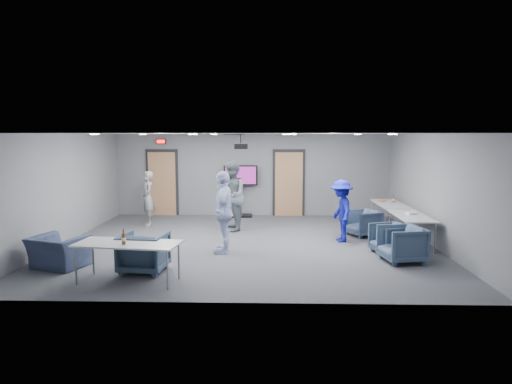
{
  "coord_description": "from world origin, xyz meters",
  "views": [
    {
      "loc": [
        0.53,
        -11.01,
        2.68
      ],
      "look_at": [
        0.21,
        0.69,
        1.2
      ],
      "focal_mm": 32.0,
      "sensor_mm": 36.0,
      "label": 1
    }
  ],
  "objects_px": {
    "table_right_a": "(390,205)",
    "bottle_right": "(394,199)",
    "tv_stand": "(241,188)",
    "chair_right_c": "(402,244)",
    "projector": "(241,146)",
    "person_d": "(341,211)",
    "bottle_front": "(124,239)",
    "person_b": "(232,196)",
    "person_a": "(148,198)",
    "table_front_left": "(128,245)",
    "chair_front_b": "(58,252)",
    "chair_right_a": "(363,223)",
    "chair_right_b": "(390,239)",
    "chair_front_a": "(144,252)",
    "person_c": "(224,212)",
    "table_right_b": "(411,217)"
  },
  "relations": [
    {
      "from": "person_b",
      "to": "chair_right_b",
      "type": "relative_size",
      "value": 2.61
    },
    {
      "from": "projector",
      "to": "chair_right_b",
      "type": "bearing_deg",
      "value": -18.82
    },
    {
      "from": "bottle_right",
      "to": "person_b",
      "type": "bearing_deg",
      "value": -172.65
    },
    {
      "from": "person_a",
      "to": "bottle_front",
      "type": "height_order",
      "value": "person_a"
    },
    {
      "from": "table_right_b",
      "to": "bottle_right",
      "type": "distance_m",
      "value": 2.13
    },
    {
      "from": "table_right_a",
      "to": "tv_stand",
      "type": "xyz_separation_m",
      "value": [
        -4.38,
        1.85,
        0.27
      ]
    },
    {
      "from": "chair_right_a",
      "to": "table_right_b",
      "type": "xyz_separation_m",
      "value": [
        0.96,
        -0.96,
        0.34
      ]
    },
    {
      "from": "person_d",
      "to": "table_right_b",
      "type": "height_order",
      "value": "person_d"
    },
    {
      "from": "table_right_b",
      "to": "chair_right_b",
      "type": "bearing_deg",
      "value": 140.47
    },
    {
      "from": "chair_right_c",
      "to": "projector",
      "type": "height_order",
      "value": "projector"
    },
    {
      "from": "person_b",
      "to": "tv_stand",
      "type": "bearing_deg",
      "value": 166.71
    },
    {
      "from": "person_c",
      "to": "person_a",
      "type": "bearing_deg",
      "value": -140.3
    },
    {
      "from": "chair_right_a",
      "to": "table_right_a",
      "type": "distance_m",
      "value": 1.38
    },
    {
      "from": "person_d",
      "to": "chair_front_a",
      "type": "bearing_deg",
      "value": -61.78
    },
    {
      "from": "tv_stand",
      "to": "chair_right_b",
      "type": "bearing_deg",
      "value": -51.49
    },
    {
      "from": "chair_right_c",
      "to": "chair_right_a",
      "type": "bearing_deg",
      "value": 177.17
    },
    {
      "from": "chair_right_a",
      "to": "projector",
      "type": "distance_m",
      "value": 3.94
    },
    {
      "from": "person_b",
      "to": "projector",
      "type": "distance_m",
      "value": 2.22
    },
    {
      "from": "person_c",
      "to": "bottle_front",
      "type": "distance_m",
      "value": 2.78
    },
    {
      "from": "chair_right_a",
      "to": "bottle_front",
      "type": "distance_m",
      "value": 6.54
    },
    {
      "from": "chair_front_b",
      "to": "table_front_left",
      "type": "height_order",
      "value": "table_front_left"
    },
    {
      "from": "person_c",
      "to": "chair_right_b",
      "type": "xyz_separation_m",
      "value": [
        3.78,
        -0.03,
        -0.59
      ]
    },
    {
      "from": "chair_right_a",
      "to": "table_front_left",
      "type": "bearing_deg",
      "value": -76.43
    },
    {
      "from": "table_front_left",
      "to": "person_a",
      "type": "bearing_deg",
      "value": 108.2
    },
    {
      "from": "person_a",
      "to": "person_d",
      "type": "distance_m",
      "value": 5.72
    },
    {
      "from": "person_d",
      "to": "chair_right_c",
      "type": "bearing_deg",
      "value": 24.4
    },
    {
      "from": "person_a",
      "to": "chair_front_a",
      "type": "xyz_separation_m",
      "value": [
        1.14,
        -4.63,
        -0.41
      ]
    },
    {
      "from": "bottle_front",
      "to": "bottle_right",
      "type": "relative_size",
      "value": 1.2
    },
    {
      "from": "chair_right_b",
      "to": "chair_front_b",
      "type": "relative_size",
      "value": 0.75
    },
    {
      "from": "person_b",
      "to": "chair_front_b",
      "type": "bearing_deg",
      "value": -51.46
    },
    {
      "from": "chair_right_b",
      "to": "table_right_a",
      "type": "height_order",
      "value": "table_right_a"
    },
    {
      "from": "person_d",
      "to": "chair_right_b",
      "type": "height_order",
      "value": "person_d"
    },
    {
      "from": "bottle_front",
      "to": "table_front_left",
      "type": "bearing_deg",
      "value": 76.29
    },
    {
      "from": "person_a",
      "to": "table_front_left",
      "type": "bearing_deg",
      "value": -13.49
    },
    {
      "from": "chair_right_a",
      "to": "bottle_right",
      "type": "distance_m",
      "value": 1.67
    },
    {
      "from": "bottle_right",
      "to": "tv_stand",
      "type": "distance_m",
      "value": 4.81
    },
    {
      "from": "chair_front_a",
      "to": "person_b",
      "type": "bearing_deg",
      "value": -104.2
    },
    {
      "from": "chair_right_a",
      "to": "tv_stand",
      "type": "height_order",
      "value": "tv_stand"
    },
    {
      "from": "table_right_a",
      "to": "bottle_right",
      "type": "xyz_separation_m",
      "value": [
        0.15,
        0.22,
        0.13
      ]
    },
    {
      "from": "table_front_left",
      "to": "bottle_front",
      "type": "relative_size",
      "value": 7.05
    },
    {
      "from": "person_b",
      "to": "table_right_b",
      "type": "xyz_separation_m",
      "value": [
        4.5,
        -1.52,
        -0.29
      ]
    },
    {
      "from": "person_c",
      "to": "chair_front_a",
      "type": "relative_size",
      "value": 2.16
    },
    {
      "from": "chair_front_b",
      "to": "projector",
      "type": "bearing_deg",
      "value": -132.46
    },
    {
      "from": "person_d",
      "to": "chair_right_a",
      "type": "bearing_deg",
      "value": 129.5
    },
    {
      "from": "table_right_b",
      "to": "projector",
      "type": "relative_size",
      "value": 5.11
    },
    {
      "from": "person_a",
      "to": "chair_front_a",
      "type": "height_order",
      "value": "person_a"
    },
    {
      "from": "chair_right_b",
      "to": "chair_right_a",
      "type": "bearing_deg",
      "value": 167.77
    },
    {
      "from": "chair_right_b",
      "to": "table_front_left",
      "type": "relative_size",
      "value": 0.38
    },
    {
      "from": "chair_front_b",
      "to": "chair_front_a",
      "type": "bearing_deg",
      "value": -169.75
    },
    {
      "from": "chair_front_a",
      "to": "table_right_a",
      "type": "distance_m",
      "value": 7.3
    }
  ]
}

